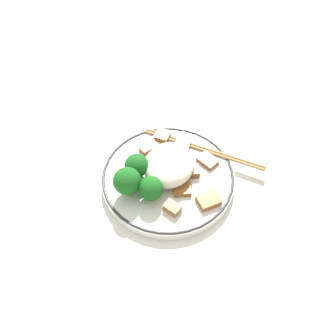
% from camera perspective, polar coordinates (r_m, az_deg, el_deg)
% --- Properties ---
extents(ground_plane, '(3.00, 3.00, 0.00)m').
position_cam_1_polar(ground_plane, '(0.59, 0.00, -2.23)').
color(ground_plane, silver).
extents(plate, '(0.24, 0.24, 0.02)m').
position_cam_1_polar(plate, '(0.59, 0.00, -1.62)').
color(plate, white).
rests_on(plate, ground_plane).
extents(rice_mound, '(0.10, 0.09, 0.04)m').
position_cam_1_polar(rice_mound, '(0.57, 0.52, 0.52)').
color(rice_mound, white).
rests_on(rice_mound, plate).
extents(broccoli_back_left, '(0.04, 0.04, 0.05)m').
position_cam_1_polar(broccoli_back_left, '(0.56, -5.47, 0.37)').
color(broccoli_back_left, '#7FB756').
rests_on(broccoli_back_left, plate).
extents(broccoli_back_center, '(0.05, 0.05, 0.06)m').
position_cam_1_polar(broccoli_back_center, '(0.53, -7.12, -2.33)').
color(broccoli_back_center, '#7FB756').
rests_on(broccoli_back_center, plate).
extents(broccoli_back_right, '(0.04, 0.04, 0.05)m').
position_cam_1_polar(broccoli_back_right, '(0.53, -3.04, -3.60)').
color(broccoli_back_right, '#7FB756').
rests_on(broccoli_back_right, plate).
extents(meat_near_front, '(0.04, 0.04, 0.01)m').
position_cam_1_polar(meat_near_front, '(0.58, 3.62, -0.66)').
color(meat_near_front, brown).
rests_on(meat_near_front, plate).
extents(meat_near_left, '(0.03, 0.03, 0.01)m').
position_cam_1_polar(meat_near_left, '(0.53, 0.76, -6.95)').
color(meat_near_left, '#9E6633').
rests_on(meat_near_left, plate).
extents(meat_near_right, '(0.03, 0.03, 0.01)m').
position_cam_1_polar(meat_near_right, '(0.62, 2.60, 4.11)').
color(meat_near_right, '#9E6633').
rests_on(meat_near_right, plate).
extents(meat_near_back, '(0.05, 0.05, 0.01)m').
position_cam_1_polar(meat_near_back, '(0.55, 7.09, -5.58)').
color(meat_near_back, '#995B28').
rests_on(meat_near_back, plate).
extents(meat_on_rice_edge, '(0.04, 0.04, 0.01)m').
position_cam_1_polar(meat_on_rice_edge, '(0.56, 2.45, -3.56)').
color(meat_on_rice_edge, brown).
rests_on(meat_on_rice_edge, plate).
extents(meat_mid_left, '(0.04, 0.03, 0.01)m').
position_cam_1_polar(meat_mid_left, '(0.62, -3.34, 3.59)').
color(meat_mid_left, brown).
rests_on(meat_mid_left, plate).
extents(meat_mid_right, '(0.03, 0.03, 0.01)m').
position_cam_1_polar(meat_mid_right, '(0.63, -1.00, 5.65)').
color(meat_mid_right, '#995B28').
rests_on(meat_mid_right, plate).
extents(meat_far_scatter, '(0.04, 0.04, 0.01)m').
position_cam_1_polar(meat_far_scatter, '(0.60, 6.90, 1.33)').
color(meat_far_scatter, brown).
rests_on(meat_far_scatter, plate).
extents(chopsticks, '(0.04, 0.24, 0.01)m').
position_cam_1_polar(chopsticks, '(0.62, 6.09, 3.34)').
color(chopsticks, '#AD8451').
rests_on(chopsticks, plate).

